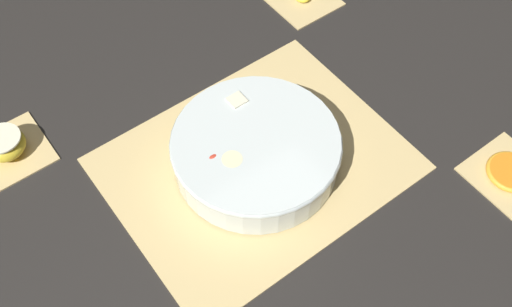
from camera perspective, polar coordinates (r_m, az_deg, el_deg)
The scene contains 8 objects.
ground_plane at distance 1.01m, azimuth 0.00°, elevation -1.03°, with size 6.00×6.00×0.00m, color black.
bamboo_mat_center at distance 1.00m, azimuth 0.00°, elevation -0.93°, with size 0.47×0.38×0.01m.
coaster_mat_near_right at distance 1.08m, azimuth 22.98°, elevation -1.86°, with size 0.13×0.13×0.01m.
coaster_mat_far_left at distance 1.10m, azimuth -22.45°, elevation 0.12°, with size 0.13×0.13×0.01m.
coaster_mat_far_right at distance 1.28m, azimuth 4.46°, elevation 14.41°, with size 0.13×0.13×0.01m.
fruit_salad_bowl at distance 0.97m, azimuth -0.02°, elevation 0.39°, with size 0.28×0.28×0.07m.
apple_half at distance 1.08m, azimuth -22.83°, elevation 0.83°, with size 0.07×0.07×0.04m.
orange_slice_whole at distance 1.07m, azimuth 23.11°, elevation -1.62°, with size 0.08×0.08×0.01m.
Camera 1 is at (-0.34, -0.45, 0.83)m, focal length 42.00 mm.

